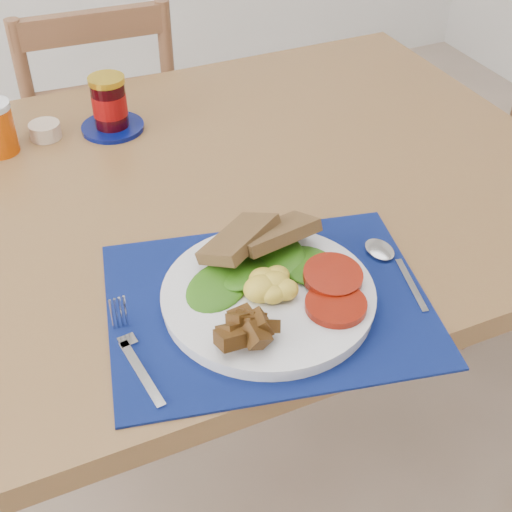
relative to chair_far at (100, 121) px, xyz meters
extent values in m
cube|color=brown|center=(-0.04, -0.70, 0.20)|extent=(1.40, 0.90, 0.04)
cylinder|color=brown|center=(0.60, -0.31, -0.18)|extent=(0.06, 0.06, 0.71)
cube|color=brown|center=(0.00, 0.07, -0.14)|extent=(0.41, 0.39, 0.04)
cylinder|color=brown|center=(0.18, 0.21, -0.35)|extent=(0.03, 0.03, 0.38)
cylinder|color=brown|center=(-0.15, 0.23, -0.35)|extent=(0.03, 0.03, 0.38)
cylinder|color=brown|center=(0.16, -0.10, -0.35)|extent=(0.03, 0.03, 0.38)
cylinder|color=brown|center=(-0.17, -0.08, -0.35)|extent=(0.03, 0.03, 0.38)
cube|color=brown|center=(-0.01, -0.10, 0.28)|extent=(0.35, 0.05, 0.44)
cylinder|color=brown|center=(0.76, -0.64, -0.35)|extent=(0.03, 0.03, 0.36)
cube|color=black|center=(0.00, -1.00, 0.22)|extent=(0.49, 0.42, 0.00)
cylinder|color=silver|center=(0.00, -1.00, 0.23)|extent=(0.28, 0.28, 0.02)
ellipsoid|color=gold|center=(0.01, -1.01, 0.25)|extent=(0.07, 0.06, 0.03)
cylinder|color=#9A2205|center=(0.08, -1.04, 0.24)|extent=(0.08, 0.08, 0.01)
ellipsoid|color=#174108|center=(0.01, -0.96, 0.25)|extent=(0.15, 0.09, 0.01)
cube|color=brown|center=(0.02, -0.92, 0.27)|extent=(0.14, 0.11, 0.04)
cube|color=#B2B5BA|center=(-0.19, -1.06, 0.22)|extent=(0.02, 0.12, 0.00)
cube|color=#B2B5BA|center=(-0.19, -0.98, 0.22)|extent=(0.03, 0.06, 0.00)
cube|color=#B2B5BA|center=(0.20, -1.05, 0.22)|extent=(0.04, 0.11, 0.00)
ellipsoid|color=#B2B5BA|center=(0.20, -0.97, 0.22)|extent=(0.04, 0.05, 0.00)
cylinder|color=#CDB296|center=(-0.18, -0.43, 0.23)|extent=(0.06, 0.06, 0.03)
cylinder|color=#050D51|center=(-0.06, -0.45, 0.22)|extent=(0.12, 0.12, 0.01)
cylinder|color=black|center=(-0.06, -0.45, 0.27)|extent=(0.06, 0.06, 0.09)
cylinder|color=maroon|center=(-0.06, -0.45, 0.27)|extent=(0.06, 0.06, 0.04)
cylinder|color=gold|center=(-0.06, -0.45, 0.32)|extent=(0.07, 0.07, 0.01)
camera|label=1|loc=(-0.30, -1.64, 0.87)|focal=50.00mm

